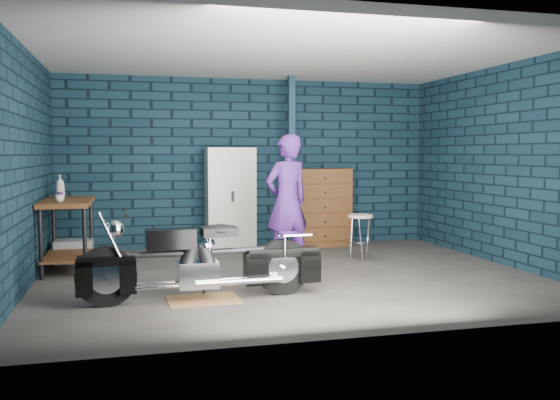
# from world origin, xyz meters

# --- Properties ---
(ground) EXTENTS (6.00, 6.00, 0.00)m
(ground) POSITION_xyz_m (0.00, 0.00, 0.00)
(ground) COLOR #504D4B
(ground) RESTS_ON ground
(room_walls) EXTENTS (6.02, 5.01, 2.71)m
(room_walls) POSITION_xyz_m (0.00, 0.55, 1.90)
(room_walls) COLOR #0E2431
(room_walls) RESTS_ON ground
(support_post) EXTENTS (0.10, 0.10, 2.70)m
(support_post) POSITION_xyz_m (0.55, 1.95, 1.35)
(support_post) COLOR #122B3B
(support_post) RESTS_ON ground
(workbench) EXTENTS (0.60, 1.40, 0.91)m
(workbench) POSITION_xyz_m (-2.68, 1.12, 0.46)
(workbench) COLOR brown
(workbench) RESTS_ON ground
(drip_mat) EXTENTS (0.75, 0.57, 0.01)m
(drip_mat) POSITION_xyz_m (-1.17, -0.93, 0.00)
(drip_mat) COLOR #9A6843
(drip_mat) RESTS_ON ground
(motorcycle) EXTENTS (2.15, 0.65, 0.94)m
(motorcycle) POSITION_xyz_m (-1.17, -0.93, 0.47)
(motorcycle) COLOR black
(motorcycle) RESTS_ON ground
(person) EXTENTS (0.75, 0.62, 1.76)m
(person) POSITION_xyz_m (0.09, 0.48, 0.88)
(person) COLOR #48217C
(person) RESTS_ON ground
(storage_bin) EXTENTS (0.51, 0.36, 0.32)m
(storage_bin) POSITION_xyz_m (-2.66, 1.62, 0.16)
(storage_bin) COLOR gray
(storage_bin) RESTS_ON ground
(locker) EXTENTS (0.75, 0.53, 1.60)m
(locker) POSITION_xyz_m (-0.37, 2.23, 0.80)
(locker) COLOR silver
(locker) RESTS_ON ground
(tool_chest) EXTENTS (0.94, 0.52, 1.26)m
(tool_chest) POSITION_xyz_m (1.12, 2.23, 0.63)
(tool_chest) COLOR brown
(tool_chest) RESTS_ON ground
(shop_stool) EXTENTS (0.42, 0.42, 0.64)m
(shop_stool) POSITION_xyz_m (1.26, 0.84, 0.32)
(shop_stool) COLOR beige
(shop_stool) RESTS_ON ground
(cup_a) EXTENTS (0.13, 0.13, 0.09)m
(cup_a) POSITION_xyz_m (-2.73, 0.76, 0.95)
(cup_a) COLOR beige
(cup_a) RESTS_ON workbench
(mug_purple) EXTENTS (0.09, 0.09, 0.10)m
(mug_purple) POSITION_xyz_m (-2.77, 1.18, 0.96)
(mug_purple) COLOR #531965
(mug_purple) RESTS_ON workbench
(bottle) EXTENTS (0.15, 0.15, 0.31)m
(bottle) POSITION_xyz_m (-2.80, 1.47, 1.07)
(bottle) COLOR gray
(bottle) RESTS_ON workbench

